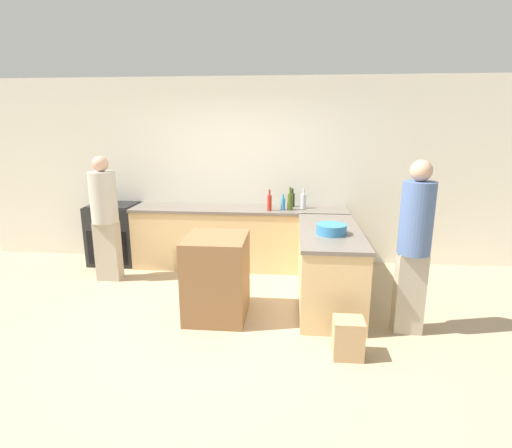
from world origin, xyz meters
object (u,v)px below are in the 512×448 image
mixing_bowl (331,229)px  person_by_range (105,214)px  wine_bottle_dark (292,199)px  olive_oil_bottle (290,201)px  island_table (217,277)px  dish_soap_bottle (283,204)px  paper_bag (348,338)px  vinegar_bottle_clear (303,201)px  person_at_peninsula (414,242)px  hot_sauce_bottle (269,202)px  range_oven (115,233)px

mixing_bowl → person_by_range: (-2.86, 0.65, -0.04)m
wine_bottle_dark → olive_oil_bottle: bearing=-96.9°
mixing_bowl → person_by_range: size_ratio=0.20×
island_table → dish_soap_bottle: size_ratio=4.05×
dish_soap_bottle → paper_bag: 2.39m
vinegar_bottle_clear → person_at_peninsula: bearing=-60.4°
mixing_bowl → wine_bottle_dark: size_ratio=1.24×
island_table → hot_sauce_bottle: (0.48, 1.42, 0.55)m
hot_sauce_bottle → dish_soap_bottle: size_ratio=1.32×
person_by_range → range_oven: bearing=106.8°
island_table → mixing_bowl: bearing=12.0°
mixing_bowl → person_at_peninsula: size_ratio=0.19×
mixing_bowl → wine_bottle_dark: bearing=106.2°
hot_sauce_bottle → vinegar_bottle_clear: 0.51m
person_at_peninsula → mixing_bowl: bearing=149.9°
island_table → wine_bottle_dark: wine_bottle_dark is taller
island_table → person_at_peninsula: 2.03m
vinegar_bottle_clear → person_at_peninsula: 2.06m
dish_soap_bottle → range_oven: bearing=177.0°
vinegar_bottle_clear → person_at_peninsula: (1.02, -1.79, -0.05)m
island_table → paper_bag: island_table is taller
mixing_bowl → person_at_peninsula: person_at_peninsula is taller
mixing_bowl → person_by_range: person_by_range is taller
paper_bag → vinegar_bottle_clear: bearing=99.1°
range_oven → vinegar_bottle_clear: bearing=0.4°
dish_soap_bottle → person_at_peninsula: size_ratio=0.13×
mixing_bowl → paper_bag: (0.10, -0.94, -0.76)m
person_at_peninsula → paper_bag: person_at_peninsula is taller
person_by_range → paper_bag: person_by_range is taller
olive_oil_bottle → mixing_bowl: bearing=-69.5°
paper_bag → mixing_bowl: bearing=95.9°
island_table → wine_bottle_dark: bearing=65.5°
range_oven → person_by_range: (0.21, -0.69, 0.45)m
olive_oil_bottle → person_by_range: 2.47m
person_at_peninsula → olive_oil_bottle: bearing=125.9°
person_by_range → person_at_peninsula: size_ratio=0.96×
range_oven → paper_bag: range_oven is taller
hot_sauce_bottle → paper_bag: hot_sauce_bottle is taller
olive_oil_bottle → range_oven: bearing=177.5°
hot_sauce_bottle → mixing_bowl: bearing=-57.5°
dish_soap_bottle → paper_bag: bearing=-73.2°
olive_oil_bottle → paper_bag: size_ratio=0.88×
wine_bottle_dark → mixing_bowl: bearing=-73.8°
person_at_peninsula → paper_bag: (-0.65, -0.51, -0.76)m
mixing_bowl → vinegar_bottle_clear: vinegar_bottle_clear is taller
hot_sauce_bottle → vinegar_bottle_clear: (0.47, 0.20, -0.01)m
island_table → person_by_range: bearing=150.9°
dish_soap_bottle → paper_bag: dish_soap_bottle is taller
vinegar_bottle_clear → paper_bag: bearing=-80.9°
wine_bottle_dark → hot_sauce_bottle: 0.44m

